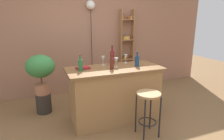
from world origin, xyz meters
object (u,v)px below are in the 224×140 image
at_px(bar_stool, 148,104).
at_px(plant_stool, 44,103).
at_px(pendant_globe_light, 91,7).
at_px(bottle_olive_oil, 112,57).
at_px(wine_glass_left, 103,59).
at_px(wine_glass_center, 116,60).
at_px(bottle_soda_blue, 80,65).
at_px(bottle_wine_red, 137,61).
at_px(wine_glass_right, 126,57).
at_px(potted_plant, 40,69).
at_px(cookbook, 83,68).
at_px(bottle_sauce_amber, 112,63).
at_px(spice_shelf, 126,51).

distance_m(bar_stool, plant_stool, 2.04).
height_order(plant_stool, pendant_globe_light, pendant_globe_light).
relative_size(bottle_olive_oil, pendant_globe_light, 0.16).
bearing_deg(wine_glass_left, wine_glass_center, -54.07).
bearing_deg(bottle_olive_oil, wine_glass_left, -172.48).
distance_m(wine_glass_left, pendant_globe_light, 1.60).
relative_size(bar_stool, bottle_soda_blue, 2.73).
relative_size(bottle_wine_red, wine_glass_left, 1.58).
xyz_separation_m(plant_stool, wine_glass_right, (1.51, -0.47, 0.89)).
relative_size(potted_plant, wine_glass_right, 4.57).
distance_m(cookbook, pendant_globe_light, 1.85).
bearing_deg(bottle_sauce_amber, bottle_wine_red, 2.89).
distance_m(spice_shelf, bottle_sauce_amber, 1.86).
distance_m(wine_glass_center, wine_glass_right, 0.37).
xyz_separation_m(potted_plant, wine_glass_center, (1.22, -0.71, 0.21)).
xyz_separation_m(plant_stool, pendant_globe_light, (1.20, 0.80, 1.83)).
xyz_separation_m(wine_glass_left, wine_glass_right, (0.45, 0.01, 0.00)).
relative_size(wine_glass_center, wine_glass_right, 1.00).
distance_m(potted_plant, wine_glass_center, 1.42).
bearing_deg(bottle_soda_blue, bottle_sauce_amber, -9.30).
xyz_separation_m(wine_glass_center, cookbook, (-0.56, 0.08, -0.10)).
relative_size(potted_plant, wine_glass_center, 4.57).
xyz_separation_m(bar_stool, cookbook, (-0.81, 0.77, 0.45)).
bearing_deg(potted_plant, wine_glass_left, -24.64).
xyz_separation_m(wine_glass_left, cookbook, (-0.40, -0.14, -0.10)).
relative_size(plant_stool, pendant_globe_light, 0.18).
height_order(spice_shelf, wine_glass_center, spice_shelf).
height_order(potted_plant, bottle_soda_blue, bottle_soda_blue).
bearing_deg(bottle_wine_red, bottle_sauce_amber, -177.11).
relative_size(spice_shelf, bottle_sauce_amber, 7.59).
bearing_deg(potted_plant, wine_glass_center, -30.12).
relative_size(bottle_wine_red, bottle_soda_blue, 1.00).
relative_size(spice_shelf, bottle_wine_red, 7.67).
relative_size(spice_shelf, bottle_olive_oil, 5.85).
relative_size(spice_shelf, bottle_soda_blue, 7.70).
distance_m(potted_plant, bottle_wine_red, 1.77).
bearing_deg(bottle_soda_blue, cookbook, 58.59).
bearing_deg(bottle_olive_oil, pendant_globe_light, 91.85).
relative_size(spice_shelf, plant_stool, 5.17).
xyz_separation_m(wine_glass_center, wine_glass_right, (0.29, 0.23, 0.00)).
height_order(bottle_soda_blue, wine_glass_right, bottle_soda_blue).
relative_size(plant_stool, potted_plant, 0.51).
distance_m(bottle_soda_blue, wine_glass_right, 0.94).
bearing_deg(bottle_olive_oil, potted_plant, 159.67).
height_order(spice_shelf, pendant_globe_light, pendant_globe_light).
relative_size(potted_plant, bottle_sauce_amber, 2.87).
bearing_deg(plant_stool, bottle_soda_blue, -50.41).
height_order(bar_stool, spice_shelf, spice_shelf).
distance_m(potted_plant, cookbook, 0.91).
height_order(bottle_soda_blue, pendant_globe_light, pendant_globe_light).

